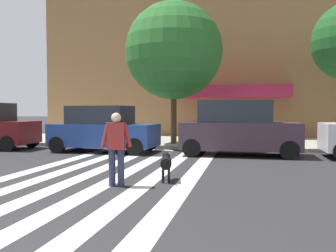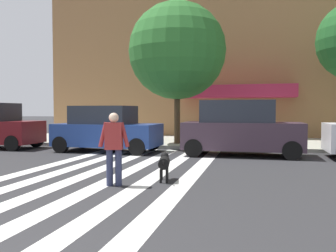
{
  "view_description": "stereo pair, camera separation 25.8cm",
  "coord_description": "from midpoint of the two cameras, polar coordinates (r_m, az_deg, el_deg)",
  "views": [
    {
      "loc": [
        2.96,
        -1.89,
        1.69
      ],
      "look_at": [
        0.79,
        8.0,
        1.24
      ],
      "focal_mm": 37.8,
      "sensor_mm": 36.0,
      "label": 1
    },
    {
      "loc": [
        3.21,
        -1.83,
        1.69
      ],
      "look_at": [
        0.79,
        8.0,
        1.24
      ],
      "focal_mm": 37.8,
      "sensor_mm": 36.0,
      "label": 2
    }
  ],
  "objects": [
    {
      "name": "dog_on_leash",
      "position": [
        8.5,
        -1.19,
        -5.91
      ],
      "size": [
        0.38,
        0.98,
        0.65
      ],
      "color": "black",
      "rests_on": "ground_plane"
    },
    {
      "name": "crosswalk_stripes",
      "position": [
        9.35,
        -11.3,
        -7.92
      ],
      "size": [
        4.95,
        12.51,
        0.01
      ],
      "color": "silver",
      "rests_on": "ground_plane"
    },
    {
      "name": "sidewalk_far",
      "position": [
        18.3,
        2.62,
        -2.53
      ],
      "size": [
        80.0,
        6.0,
        0.15
      ],
      "primitive_type": "cube",
      "color": "#AFAFA1",
      "rests_on": "ground_plane"
    },
    {
      "name": "parked_car_third_in_line",
      "position": [
        13.45,
        10.72,
        -0.44
      ],
      "size": [
        4.34,
        1.95,
        2.06
      ],
      "color": "#3C2C39",
      "rests_on": "ground_plane"
    },
    {
      "name": "street_tree_nearest",
      "position": [
        16.59,
        0.47,
        12.0
      ],
      "size": [
        4.47,
        4.47,
        6.51
      ],
      "color": "#4C3823",
      "rests_on": "sidewalk_far"
    },
    {
      "name": "ground_plane",
      "position": [
        9.12,
        -7.72,
        -8.18
      ],
      "size": [
        160.0,
        160.0,
        0.0
      ],
      "primitive_type": "plane",
      "color": "#2B2B2D"
    },
    {
      "name": "pedestrian_dog_walker",
      "position": [
        7.97,
        -9.25,
        -3.01
      ],
      "size": [
        0.71,
        0.31,
        1.64
      ],
      "color": "#282D4C",
      "rests_on": "ground_plane"
    },
    {
      "name": "parked_car_behind_first",
      "position": [
        14.64,
        -10.83,
        -0.57
      ],
      "size": [
        4.27,
        2.13,
        1.87
      ],
      "color": "navy",
      "rests_on": "ground_plane"
    }
  ]
}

